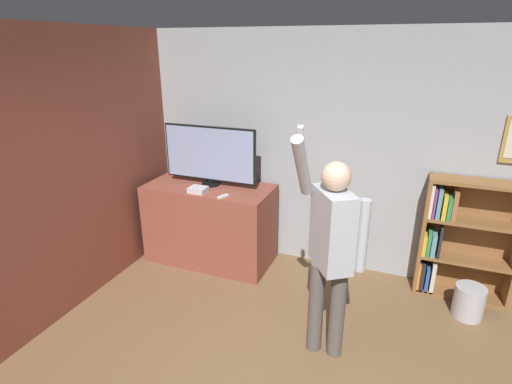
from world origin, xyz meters
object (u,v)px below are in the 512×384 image
game_console (198,190)px  person (331,244)px  waste_bin (469,302)px  television (210,155)px  bookshelf (458,238)px

game_console → person: (1.67, -0.86, 0.05)m
person → waste_bin: 1.79m
television → person: (1.65, -1.14, -0.28)m
television → waste_bin: bearing=-3.0°
television → waste_bin: (2.86, -0.15, -1.16)m
television → person: bearing=-34.6°
television → bookshelf: size_ratio=0.88×
television → bookshelf: 2.81m
bookshelf → television: bearing=-175.2°
bookshelf → waste_bin: bearing=-68.7°
television → waste_bin: size_ratio=3.48×
game_console → person: size_ratio=0.10×
waste_bin → game_console: bearing=-177.4°
game_console → bookshelf: size_ratio=0.15×
bookshelf → person: bearing=-127.9°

